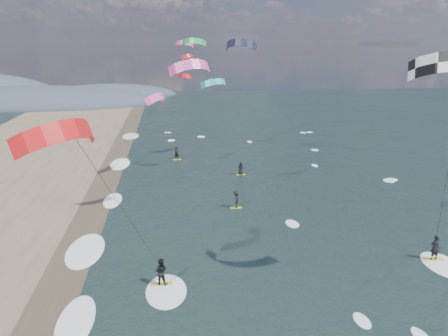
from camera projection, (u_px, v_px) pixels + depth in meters
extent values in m
cube|color=#382D23|center=(60.00, 286.00, 28.27)|extent=(3.00, 240.00, 0.00)
ellipsoid|color=#3D4756|center=(28.00, 106.00, 110.74)|extent=(64.00, 24.00, 10.00)
ellipsoid|color=#3D4756|center=(110.00, 96.00, 132.00)|extent=(40.00, 18.00, 7.00)
cube|color=gold|center=(433.00, 260.00, 31.65)|extent=(1.54, 0.46, 0.07)
imported|color=black|center=(435.00, 247.00, 31.38)|extent=(0.74, 0.53, 1.89)
ellipsoid|color=white|center=(444.00, 265.00, 30.93)|extent=(2.60, 4.20, 0.12)
cylinder|color=black|center=(448.00, 169.00, 26.41)|extent=(0.02, 0.02, 14.88)
cube|color=gold|center=(162.00, 284.00, 28.42)|extent=(1.42, 0.44, 0.07)
imported|color=black|center=(161.00, 271.00, 28.16)|extent=(1.04, 0.91, 1.81)
ellipsoid|color=white|center=(166.00, 291.00, 27.70)|extent=(2.60, 4.20, 0.12)
cylinder|color=black|center=(124.00, 211.00, 23.60)|extent=(0.02, 0.02, 12.34)
cube|color=gold|center=(236.00, 208.00, 41.70)|extent=(1.10, 0.35, 0.05)
imported|color=black|center=(236.00, 199.00, 41.46)|extent=(0.87, 1.20, 1.67)
cube|color=gold|center=(241.00, 175.00, 52.28)|extent=(1.10, 0.35, 0.05)
imported|color=black|center=(241.00, 168.00, 52.07)|extent=(0.89, 0.77, 1.53)
cube|color=gold|center=(177.00, 159.00, 59.09)|extent=(1.10, 0.35, 0.05)
imported|color=black|center=(177.00, 153.00, 58.85)|extent=(0.74, 0.62, 1.74)
ellipsoid|color=white|center=(65.00, 322.00, 24.60)|extent=(2.40, 5.40, 0.11)
ellipsoid|color=white|center=(91.00, 250.00, 33.19)|extent=(2.40, 5.40, 0.11)
ellipsoid|color=white|center=(109.00, 201.00, 43.68)|extent=(2.40, 5.40, 0.11)
ellipsoid|color=white|center=(123.00, 164.00, 57.04)|extent=(2.40, 5.40, 0.11)
ellipsoid|color=white|center=(133.00, 136.00, 74.21)|extent=(2.40, 5.40, 0.11)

